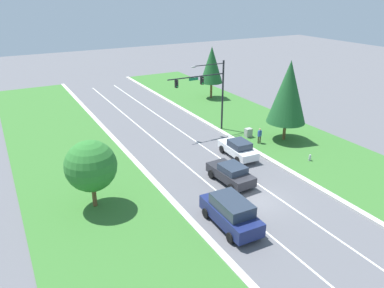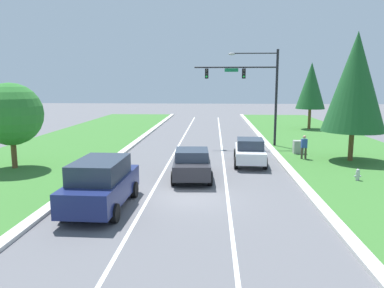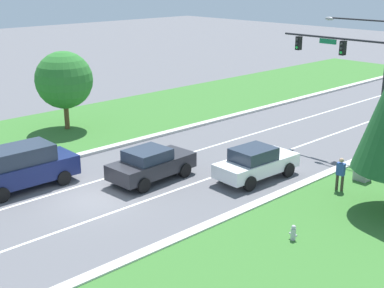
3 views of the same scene
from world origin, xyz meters
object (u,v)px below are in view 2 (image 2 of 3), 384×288
(navy_suv, at_px, (101,183))
(conifer_near_right_tree, at_px, (311,86))
(traffic_signal_mast, at_px, (253,83))
(white_sedan, at_px, (250,151))
(oak_near_left_tree, at_px, (11,114))
(utility_cabinet, at_px, (298,148))
(fire_hydrant, at_px, (358,175))
(conifer_far_right_tree, at_px, (355,82))
(charcoal_sedan, at_px, (192,163))
(pedestrian, at_px, (304,146))

(navy_suv, relative_size, conifer_near_right_tree, 0.69)
(traffic_signal_mast, xyz_separation_m, white_sedan, (-0.83, -7.13, -4.34))
(oak_near_left_tree, bearing_deg, white_sedan, 8.77)
(navy_suv, xyz_separation_m, utility_cabinet, (10.82, 12.64, -0.57))
(utility_cabinet, distance_m, fire_hydrant, 7.78)
(white_sedan, bearing_deg, conifer_far_right_tree, 12.84)
(navy_suv, bearing_deg, utility_cabinet, 50.60)
(white_sedan, relative_size, conifer_near_right_tree, 0.63)
(traffic_signal_mast, relative_size, navy_suv, 1.53)
(utility_cabinet, bearing_deg, navy_suv, -130.58)
(utility_cabinet, relative_size, conifer_far_right_tree, 0.12)
(traffic_signal_mast, xyz_separation_m, charcoal_sedan, (-4.33, -11.05, -4.34))
(traffic_signal_mast, bearing_deg, navy_suv, -115.73)
(charcoal_sedan, height_order, conifer_near_right_tree, conifer_near_right_tree)
(oak_near_left_tree, bearing_deg, traffic_signal_mast, 31.55)
(conifer_near_right_tree, xyz_separation_m, conifer_far_right_tree, (-1.64, -17.60, 0.35))
(white_sedan, height_order, utility_cabinet, white_sedan)
(fire_hydrant, height_order, conifer_near_right_tree, conifer_near_right_tree)
(traffic_signal_mast, relative_size, conifer_far_right_tree, 0.93)
(conifer_far_right_tree, bearing_deg, navy_suv, -143.23)
(conifer_near_right_tree, bearing_deg, utility_cabinet, -106.61)
(charcoal_sedan, xyz_separation_m, conifer_far_right_tree, (10.26, 5.14, 4.38))
(white_sedan, xyz_separation_m, utility_cabinet, (3.87, 3.60, -0.34))
(pedestrian, distance_m, conifer_near_right_tree, 18.24)
(navy_suv, bearing_deg, pedestrian, 45.89)
(conifer_far_right_tree, bearing_deg, utility_cabinet, 140.66)
(charcoal_sedan, bearing_deg, white_sedan, 45.45)
(white_sedan, bearing_deg, conifer_near_right_tree, 68.56)
(charcoal_sedan, relative_size, fire_hydrant, 6.56)
(conifer_far_right_tree, bearing_deg, oak_near_left_tree, -170.77)
(fire_hydrant, distance_m, oak_near_left_tree, 20.01)
(conifer_far_right_tree, bearing_deg, conifer_near_right_tree, 84.68)
(charcoal_sedan, height_order, white_sedan, white_sedan)
(pedestrian, relative_size, conifer_far_right_tree, 0.20)
(pedestrian, bearing_deg, traffic_signal_mast, -68.59)
(charcoal_sedan, bearing_deg, pedestrian, 34.30)
(traffic_signal_mast, xyz_separation_m, oak_near_left_tree, (-15.22, -9.34, -1.86))
(pedestrian, bearing_deg, conifer_far_right_tree, 165.34)
(traffic_signal_mast, height_order, pedestrian, traffic_signal_mast)
(navy_suv, height_order, conifer_near_right_tree, conifer_near_right_tree)
(charcoal_sedan, height_order, fire_hydrant, charcoal_sedan)
(traffic_signal_mast, bearing_deg, utility_cabinet, -49.28)
(traffic_signal_mast, height_order, charcoal_sedan, traffic_signal_mast)
(utility_cabinet, xyz_separation_m, conifer_near_right_tree, (4.54, 15.22, 4.37))
(charcoal_sedan, bearing_deg, conifer_far_right_tree, 23.71)
(navy_suv, xyz_separation_m, conifer_far_right_tree, (13.73, 10.26, 4.16))
(charcoal_sedan, relative_size, utility_cabinet, 4.47)
(conifer_near_right_tree, bearing_deg, conifer_far_right_tree, -95.32)
(white_sedan, bearing_deg, traffic_signal_mast, 85.96)
(white_sedan, distance_m, oak_near_left_tree, 14.77)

